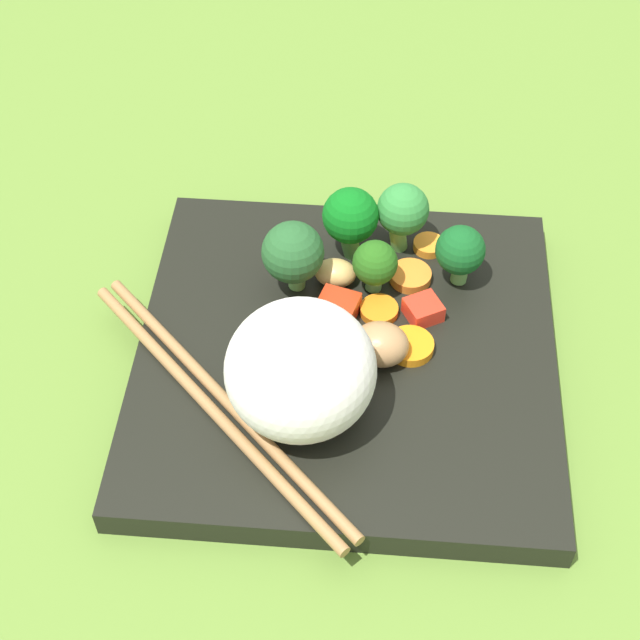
# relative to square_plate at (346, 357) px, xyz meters

# --- Properties ---
(ground_plane) EXTENTS (1.10, 1.10, 0.02)m
(ground_plane) POSITION_rel_square_plate_xyz_m (0.00, 0.00, -0.02)
(ground_plane) COLOR olive
(square_plate) EXTENTS (0.28, 0.28, 0.02)m
(square_plate) POSITION_rel_square_plate_xyz_m (0.00, 0.00, 0.00)
(square_plate) COLOR black
(square_plate) RESTS_ON ground_plane
(rice_mound) EXTENTS (0.11, 0.11, 0.08)m
(rice_mound) POSITION_rel_square_plate_xyz_m (0.03, 0.05, 0.05)
(rice_mound) COLOR white
(rice_mound) RESTS_ON square_plate
(broccoli_floret_0) EXTENTS (0.04, 0.04, 0.05)m
(broccoli_floret_0) POSITION_rel_square_plate_xyz_m (-0.04, -0.09, 0.04)
(broccoli_floret_0) COLOR #61A049
(broccoli_floret_0) RESTS_ON square_plate
(broccoli_floret_1) EXTENTS (0.03, 0.03, 0.04)m
(broccoli_floret_1) POSITION_rel_square_plate_xyz_m (-0.02, -0.05, 0.03)
(broccoli_floret_1) COLOR #72BA5F
(broccoli_floret_1) RESTS_ON square_plate
(broccoli_floret_2) EXTENTS (0.04, 0.04, 0.05)m
(broccoli_floret_2) POSITION_rel_square_plate_xyz_m (0.04, -0.05, 0.04)
(broccoli_floret_2) COLOR #69AE52
(broccoli_floret_2) RESTS_ON square_plate
(broccoli_floret_3) EXTENTS (0.03, 0.03, 0.05)m
(broccoli_floret_3) POSITION_rel_square_plate_xyz_m (-0.07, -0.06, 0.04)
(broccoli_floret_3) COLOR #659D4C
(broccoli_floret_3) RESTS_ON square_plate
(broccoli_floret_4) EXTENTS (0.04, 0.04, 0.05)m
(broccoli_floret_4) POSITION_rel_square_plate_xyz_m (0.00, -0.09, 0.04)
(broccoli_floret_4) COLOR #519249
(broccoli_floret_4) RESTS_ON square_plate
(carrot_slice_0) EXTENTS (0.03, 0.03, 0.01)m
(carrot_slice_0) POSITION_rel_square_plate_xyz_m (-0.06, -0.09, 0.01)
(carrot_slice_0) COLOR orange
(carrot_slice_0) RESTS_ON square_plate
(carrot_slice_1) EXTENTS (0.03, 0.03, 0.01)m
(carrot_slice_1) POSITION_rel_square_plate_xyz_m (-0.02, -0.03, 0.01)
(carrot_slice_1) COLOR orange
(carrot_slice_1) RESTS_ON square_plate
(carrot_slice_2) EXTENTS (0.03, 0.03, 0.00)m
(carrot_slice_2) POSITION_rel_square_plate_xyz_m (-0.02, -0.08, 0.01)
(carrot_slice_2) COLOR orange
(carrot_slice_2) RESTS_ON square_plate
(carrot_slice_3) EXTENTS (0.04, 0.04, 0.01)m
(carrot_slice_3) POSITION_rel_square_plate_xyz_m (-0.04, -0.06, 0.01)
(carrot_slice_3) COLOR orange
(carrot_slice_3) RESTS_ON square_plate
(carrot_slice_4) EXTENTS (0.03, 0.03, 0.01)m
(carrot_slice_4) POSITION_rel_square_plate_xyz_m (0.04, -0.07, 0.01)
(carrot_slice_4) COLOR orange
(carrot_slice_4) RESTS_ON square_plate
(carrot_slice_5) EXTENTS (0.04, 0.04, 0.01)m
(carrot_slice_5) POSITION_rel_square_plate_xyz_m (-0.04, -0.00, 0.01)
(carrot_slice_5) COLOR orange
(carrot_slice_5) RESTS_ON square_plate
(pepper_chunk_0) EXTENTS (0.02, 0.03, 0.01)m
(pepper_chunk_0) POSITION_rel_square_plate_xyz_m (0.02, -0.01, 0.02)
(pepper_chunk_0) COLOR red
(pepper_chunk_0) RESTS_ON square_plate
(pepper_chunk_1) EXTENTS (0.03, 0.03, 0.01)m
(pepper_chunk_1) POSITION_rel_square_plate_xyz_m (0.01, -0.03, 0.02)
(pepper_chunk_1) COLOR red
(pepper_chunk_1) RESTS_ON square_plate
(pepper_chunk_2) EXTENTS (0.03, 0.03, 0.01)m
(pepper_chunk_2) POSITION_rel_square_plate_xyz_m (-0.05, -0.03, 0.02)
(pepper_chunk_2) COLOR red
(pepper_chunk_2) RESTS_ON square_plate
(chicken_piece_0) EXTENTS (0.03, 0.02, 0.02)m
(chicken_piece_0) POSITION_rel_square_plate_xyz_m (0.01, -0.06, 0.02)
(chicken_piece_0) COLOR tan
(chicken_piece_0) RESTS_ON square_plate
(chicken_piece_1) EXTENTS (0.04, 0.04, 0.03)m
(chicken_piece_1) POSITION_rel_square_plate_xyz_m (-0.02, 0.01, 0.02)
(chicken_piece_1) COLOR #B08052
(chicken_piece_1) RESTS_ON square_plate
(chopstick_pair) EXTENTS (0.18, 0.20, 0.01)m
(chopstick_pair) POSITION_rel_square_plate_xyz_m (0.08, 0.05, 0.01)
(chopstick_pair) COLOR #A17344
(chopstick_pair) RESTS_ON square_plate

